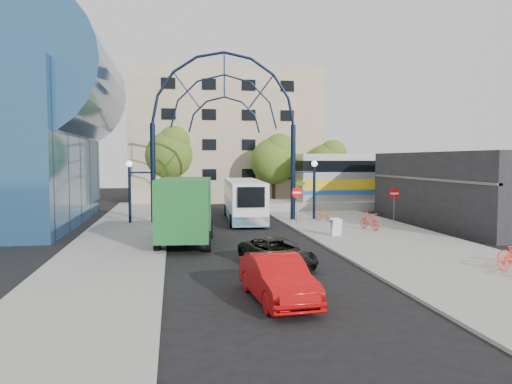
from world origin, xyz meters
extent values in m
plane|color=black|center=(0.00, 0.00, 0.00)|extent=(120.00, 120.00, 0.00)
cube|color=gray|center=(8.00, 4.00, 0.06)|extent=(8.00, 56.00, 0.12)
cube|color=gray|center=(-6.50, 6.00, 0.06)|extent=(5.00, 50.00, 0.12)
cylinder|color=black|center=(-5.00, 14.00, 3.50)|extent=(0.36, 0.36, 7.00)
cylinder|color=black|center=(5.00, 14.00, 3.50)|extent=(0.36, 0.36, 7.00)
cylinder|color=black|center=(-6.60, 14.00, 2.00)|extent=(0.20, 0.20, 4.00)
cylinder|color=black|center=(6.60, 14.00, 2.00)|extent=(0.20, 0.20, 4.00)
sphere|color=white|center=(-6.60, 14.00, 4.20)|extent=(0.44, 0.44, 0.44)
sphere|color=white|center=(6.60, 14.00, 4.20)|extent=(0.44, 0.44, 0.44)
cylinder|color=slate|center=(4.80, 12.00, 1.22)|extent=(0.06, 0.06, 2.20)
cylinder|color=red|center=(4.80, 12.00, 2.22)|extent=(0.80, 0.04, 0.80)
cube|color=white|center=(4.80, 11.97, 2.22)|extent=(0.55, 0.02, 0.12)
cylinder|color=slate|center=(11.00, 10.00, 1.22)|extent=(0.06, 0.06, 2.20)
cylinder|color=red|center=(11.00, 10.00, 2.22)|extent=(0.76, 0.04, 0.76)
cube|color=white|center=(11.00, 9.97, 2.22)|extent=(0.55, 0.02, 0.12)
cylinder|color=slate|center=(5.20, 12.60, 1.52)|extent=(0.05, 0.05, 2.80)
cube|color=#146626|center=(5.20, 12.60, 2.82)|extent=(0.70, 0.03, 0.18)
cube|color=#146626|center=(5.20, 12.60, 2.57)|extent=(0.03, 0.70, 0.18)
cube|color=white|center=(5.60, 5.80, 0.62)|extent=(0.55, 0.26, 0.99)
cube|color=white|center=(5.60, 6.15, 0.62)|extent=(0.55, 0.26, 0.99)
cube|color=#1E59A5|center=(5.60, 5.98, 0.95)|extent=(0.55, 0.42, 0.14)
cylinder|color=#274E78|center=(-12.00, 15.00, 10.00)|extent=(9.00, 16.00, 9.00)
cube|color=black|center=(16.00, 10.00, 2.50)|extent=(6.00, 16.00, 5.00)
cube|color=tan|center=(2.00, 35.00, 7.00)|extent=(20.00, 12.00, 14.00)
cube|color=gray|center=(20.00, 22.00, 0.40)|extent=(32.00, 5.00, 0.80)
cube|color=#B7B7BC|center=(20.00, 22.00, 2.90)|extent=(25.00, 3.00, 4.20)
cube|color=gold|center=(20.00, 22.00, 2.30)|extent=(25.10, 3.05, 0.90)
cube|color=black|center=(20.00, 22.00, 3.90)|extent=(25.05, 3.05, 1.00)
cube|color=#1E59A5|center=(20.00, 22.00, 1.60)|extent=(25.10, 3.05, 0.35)
cylinder|color=#382314|center=(6.00, 26.00, 1.26)|extent=(0.36, 0.36, 2.52)
sphere|color=#315315|center=(6.00, 26.00, 4.34)|extent=(4.48, 4.48, 4.48)
sphere|color=#315315|center=(6.50, 25.70, 5.46)|extent=(3.08, 3.08, 3.08)
cylinder|color=#382314|center=(-4.00, 30.00, 1.44)|extent=(0.36, 0.36, 2.88)
sphere|color=#315315|center=(-4.00, 30.00, 4.96)|extent=(5.12, 5.12, 5.12)
sphere|color=#315315|center=(-3.50, 29.70, 6.24)|extent=(3.52, 3.52, 3.52)
cylinder|color=#382314|center=(12.00, 28.00, 1.17)|extent=(0.36, 0.36, 2.34)
sphere|color=#315315|center=(12.00, 28.00, 4.03)|extent=(4.16, 4.16, 4.16)
sphere|color=#315315|center=(12.50, 27.70, 5.07)|extent=(2.86, 2.86, 2.86)
cube|color=white|center=(1.53, 15.09, 1.62)|extent=(2.92, 10.74, 2.68)
cube|color=#4F8EB2|center=(1.53, 15.09, 0.51)|extent=(2.95, 10.74, 0.65)
cube|color=black|center=(1.53, 15.09, 2.17)|extent=(2.96, 10.53, 0.83)
cube|color=black|center=(1.24, 9.72, 2.13)|extent=(1.75, 0.22, 1.29)
cube|color=black|center=(1.81, 20.35, 1.48)|extent=(2.22, 0.28, 1.48)
cylinder|color=black|center=(0.55, 18.45, 0.44)|extent=(0.31, 0.90, 0.89)
cylinder|color=black|center=(2.85, 18.32, 0.44)|extent=(0.31, 0.90, 0.89)
cylinder|color=black|center=(0.17, 11.23, 0.44)|extent=(0.31, 0.90, 0.89)
cylinder|color=black|center=(2.46, 11.11, 0.44)|extent=(0.31, 0.90, 0.89)
cube|color=black|center=(-2.76, 7.39, 1.18)|extent=(2.70, 2.79, 2.35)
cube|color=black|center=(-2.63, 8.67, 1.66)|extent=(2.14, 0.32, 1.07)
cube|color=#1B672A|center=(-3.07, 4.20, 2.03)|extent=(3.04, 5.15, 2.99)
cylinder|color=black|center=(-4.01, 7.19, 0.51)|extent=(0.38, 1.05, 1.03)
cylinder|color=black|center=(-1.56, 6.95, 0.51)|extent=(0.38, 1.05, 1.03)
cylinder|color=black|center=(-4.42, 3.04, 0.51)|extent=(0.38, 1.05, 1.03)
cylinder|color=black|center=(-1.97, 2.80, 0.51)|extent=(0.38, 1.05, 1.03)
imported|color=black|center=(0.65, -1.10, 0.59)|extent=(3.13, 4.64, 1.18)
imported|color=#B00A0B|center=(-0.40, -6.10, 0.73)|extent=(1.95, 4.56, 1.46)
imported|color=orange|center=(6.88, 12.55, 0.55)|extent=(1.24, 1.73, 0.86)
imported|color=red|center=(8.46, 8.00, 0.67)|extent=(1.01, 1.89, 1.09)
camera|label=1|loc=(-3.63, -21.35, 4.49)|focal=35.00mm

